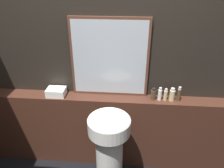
{
  "coord_description": "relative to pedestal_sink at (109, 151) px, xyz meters",
  "views": [
    {
      "loc": [
        0.22,
        -0.79,
        2.07
      ],
      "look_at": [
        0.06,
        1.08,
        1.1
      ],
      "focal_mm": 35.0,
      "sensor_mm": 36.0,
      "label": 1
    }
  ],
  "objects": [
    {
      "name": "wall_back",
      "position": [
        -0.06,
        0.53,
        0.72
      ],
      "size": [
        8.0,
        0.06,
        2.5
      ],
      "color": "black",
      "rests_on": "ground_plane"
    },
    {
      "name": "vanity_counter",
      "position": [
        -0.06,
        0.4,
        -0.08
      ],
      "size": [
        2.79,
        0.19,
        0.89
      ],
      "color": "#422319",
      "rests_on": "ground_plane"
    },
    {
      "name": "pedestal_sink",
      "position": [
        0.0,
        0.0,
        0.0
      ],
      "size": [
        0.39,
        0.39,
        0.91
      ],
      "color": "silver",
      "rests_on": "ground_plane"
    },
    {
      "name": "mirror",
      "position": [
        -0.04,
        0.48,
        0.77
      ],
      "size": [
        0.78,
        0.03,
        0.82
      ],
      "color": "#563323",
      "rests_on": "vanity_counter"
    },
    {
      "name": "towel_stack",
      "position": [
        -0.61,
        0.4,
        0.4
      ],
      "size": [
        0.19,
        0.15,
        0.08
      ],
      "color": "white",
      "rests_on": "vanity_counter"
    },
    {
      "name": "shampoo_bottle",
      "position": [
        0.42,
        0.4,
        0.42
      ],
      "size": [
        0.05,
        0.05,
        0.13
      ],
      "color": "#4C3823",
      "rests_on": "vanity_counter"
    },
    {
      "name": "conditioner_bottle",
      "position": [
        0.48,
        0.4,
        0.42
      ],
      "size": [
        0.04,
        0.04,
        0.14
      ],
      "color": "white",
      "rests_on": "vanity_counter"
    },
    {
      "name": "lotion_bottle",
      "position": [
        0.54,
        0.4,
        0.42
      ],
      "size": [
        0.04,
        0.04,
        0.13
      ],
      "color": "#C6B284",
      "rests_on": "vanity_counter"
    },
    {
      "name": "body_wash_bottle",
      "position": [
        0.61,
        0.4,
        0.42
      ],
      "size": [
        0.06,
        0.06,
        0.14
      ],
      "color": "#C6B284",
      "rests_on": "vanity_counter"
    },
    {
      "name": "hand_soap_bottle",
      "position": [
        0.68,
        0.4,
        0.43
      ],
      "size": [
        0.04,
        0.04,
        0.16
      ],
      "color": "#4C3823",
      "rests_on": "vanity_counter"
    }
  ]
}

